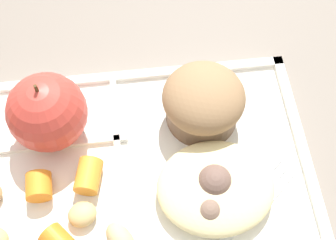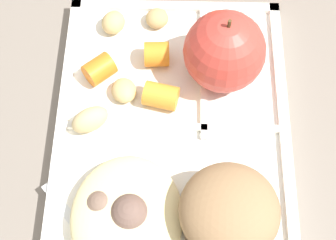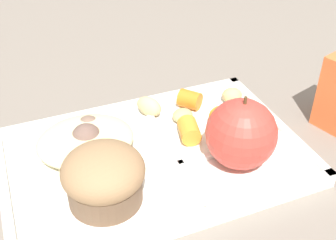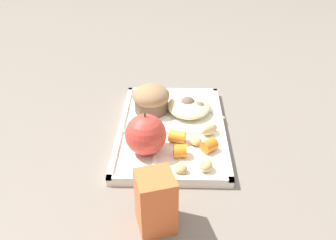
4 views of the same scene
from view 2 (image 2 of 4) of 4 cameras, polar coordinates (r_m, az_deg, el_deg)
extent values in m
plane|color=slate|center=(0.54, 0.07, -3.89)|extent=(6.00, 6.00, 0.00)
cube|color=white|center=(0.54, 0.07, -3.59)|extent=(0.37, 0.24, 0.01)
cube|color=white|center=(0.54, -12.35, -2.82)|extent=(0.37, 0.01, 0.01)
cube|color=white|center=(0.54, 12.54, -3.31)|extent=(0.37, 0.01, 0.01)
cube|color=white|center=(0.62, 0.43, 12.40)|extent=(0.01, 0.24, 0.01)
cube|color=white|center=(0.54, 0.13, -0.82)|extent=(0.01, 0.22, 0.01)
cube|color=white|center=(0.57, 3.55, 5.44)|extent=(0.16, 0.01, 0.01)
sphere|color=#C63D33|center=(0.54, 5.86, 7.54)|extent=(0.09, 0.09, 0.09)
cylinder|color=#4C381E|center=(0.50, 6.34, 10.42)|extent=(0.00, 0.00, 0.01)
cylinder|color=brown|center=(0.49, 6.03, -10.81)|extent=(0.08, 0.08, 0.03)
ellipsoid|color=#93704C|center=(0.47, 6.34, -9.93)|extent=(0.09, 0.09, 0.05)
cylinder|color=orange|center=(0.54, -1.19, 2.69)|extent=(0.03, 0.04, 0.03)
cylinder|color=orange|center=(0.56, -7.97, 5.58)|extent=(0.04, 0.04, 0.03)
cylinder|color=orange|center=(0.57, -1.63, 7.28)|extent=(0.03, 0.03, 0.03)
ellipsoid|color=tan|center=(0.60, -6.42, 10.66)|extent=(0.04, 0.04, 0.02)
ellipsoid|color=tan|center=(0.60, -1.58, 11.17)|extent=(0.04, 0.04, 0.02)
ellipsoid|color=tan|center=(0.53, -9.01, 0.05)|extent=(0.04, 0.05, 0.03)
ellipsoid|color=tan|center=(0.55, -5.28, 3.28)|extent=(0.04, 0.03, 0.02)
ellipsoid|color=beige|center=(0.49, -5.02, -10.61)|extent=(0.12, 0.11, 0.03)
sphere|color=#755B4C|center=(0.50, -7.86, -9.32)|extent=(0.03, 0.03, 0.03)
sphere|color=brown|center=(0.49, -4.71, -10.33)|extent=(0.04, 0.04, 0.04)
sphere|color=brown|center=(0.49, -5.83, -12.99)|extent=(0.03, 0.03, 0.03)
cube|color=silver|center=(0.51, -10.59, -11.24)|extent=(0.08, 0.07, 0.00)
camera|label=1|loc=(0.29, -62.05, 36.96)|focal=49.36mm
camera|label=3|loc=(0.42, 69.64, -0.98)|focal=46.24mm
camera|label=4|loc=(0.90, 0.81, 62.15)|focal=38.53mm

